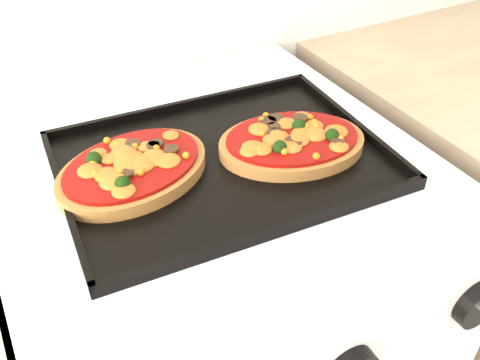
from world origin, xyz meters
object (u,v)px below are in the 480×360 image
pizza_right (292,141)px  stove (216,354)px  baking_tray (222,159)px  pizza_left (133,167)px

pizza_right → stove: bearing=158.0°
baking_tray → pizza_right: bearing=-10.6°
baking_tray → pizza_right: pizza_right is taller
stove → pizza_left: 0.49m
baking_tray → pizza_right: (0.10, -0.02, 0.01)m
stove → pizza_right: 0.49m
stove → baking_tray: 0.47m
pizza_left → pizza_right: same height
pizza_left → baking_tray: bearing=-10.5°
pizza_left → pizza_right: (0.21, -0.05, -0.00)m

